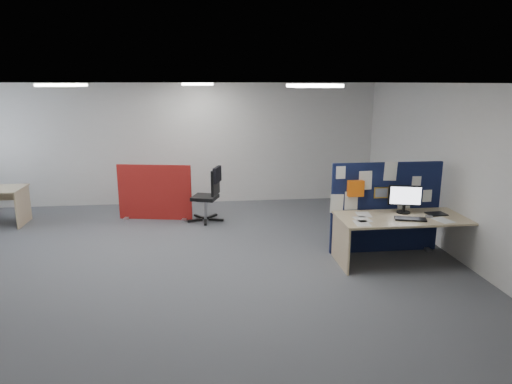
{
  "coord_description": "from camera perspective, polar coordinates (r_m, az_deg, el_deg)",
  "views": [
    {
      "loc": [
        0.6,
        -6.81,
        2.72
      ],
      "look_at": [
        1.4,
        0.23,
        1.0
      ],
      "focal_mm": 32.0,
      "sensor_mm": 36.0,
      "label": 1
    }
  ],
  "objects": [
    {
      "name": "navy_divider",
      "position": [
        7.64,
        15.72,
        -1.83
      ],
      "size": [
        1.82,
        0.3,
        1.49
      ],
      "color": "#0F1937",
      "rests_on": "floor"
    },
    {
      "name": "paper_tray",
      "position": [
        7.56,
        21.63,
        -2.56
      ],
      "size": [
        0.3,
        0.24,
        0.01
      ],
      "primitive_type": "cube",
      "rotation": [
        0.0,
        0.0,
        0.08
      ],
      "color": "black",
      "rests_on": "main_desk"
    },
    {
      "name": "floor",
      "position": [
        7.36,
        -10.82,
        -8.32
      ],
      "size": [
        9.0,
        9.0,
        0.0
      ],
      "primitive_type": "plane",
      "color": "#54575C",
      "rests_on": "ground"
    },
    {
      "name": "monitor_main",
      "position": [
        7.41,
        18.08,
        -0.69
      ],
      "size": [
        0.49,
        0.21,
        0.44
      ],
      "rotation": [
        0.0,
        0.0,
        -0.26
      ],
      "color": "black",
      "rests_on": "main_desk"
    },
    {
      "name": "office_chair",
      "position": [
        9.02,
        -5.74,
        0.11
      ],
      "size": [
        0.73,
        0.69,
        1.09
      ],
      "rotation": [
        0.0,
        0.0,
        -0.33
      ],
      "color": "black",
      "rests_on": "floor"
    },
    {
      "name": "wall_back",
      "position": [
        10.42,
        -9.81,
        5.89
      ],
      "size": [
        9.0,
        0.02,
        2.7
      ],
      "primitive_type": "cube",
      "color": "silver",
      "rests_on": "floor"
    },
    {
      "name": "mouse",
      "position": [
        7.35,
        20.8,
        -2.88
      ],
      "size": [
        0.1,
        0.07,
        0.03
      ],
      "primitive_type": "cube",
      "rotation": [
        0.0,
        0.0,
        -0.08
      ],
      "color": "#9D9DA2",
      "rests_on": "main_desk"
    },
    {
      "name": "ceiling",
      "position": [
        6.84,
        -11.85,
        13.19
      ],
      "size": [
        9.0,
        7.0,
        0.02
      ],
      "primitive_type": "cube",
      "color": "white",
      "rests_on": "wall_back"
    },
    {
      "name": "wall_front",
      "position": [
        3.63,
        -15.66,
        -9.08
      ],
      "size": [
        9.0,
        0.02,
        2.7
      ],
      "primitive_type": "cube",
      "color": "silver",
      "rests_on": "floor"
    },
    {
      "name": "wall_right",
      "position": [
        7.97,
        22.95,
        2.65
      ],
      "size": [
        0.02,
        7.0,
        2.7
      ],
      "primitive_type": "cube",
      "color": "silver",
      "rests_on": "floor"
    },
    {
      "name": "ceiling_lights",
      "position": [
        7.48,
        -8.77,
        13.1
      ],
      "size": [
        4.1,
        4.1,
        0.04
      ],
      "color": "white",
      "rests_on": "ceiling"
    },
    {
      "name": "main_desk",
      "position": [
        7.34,
        17.82,
        -4.07
      ],
      "size": [
        2.01,
        0.89,
        0.73
      ],
      "color": "tan",
      "rests_on": "floor"
    },
    {
      "name": "red_divider",
      "position": [
        9.36,
        -12.54,
        -0.11
      ],
      "size": [
        1.47,
        0.34,
        1.12
      ],
      "rotation": [
        0.0,
        0.0,
        -0.19
      ],
      "color": "maroon",
      "rests_on": "floor"
    },
    {
      "name": "keyboard",
      "position": [
        7.13,
        18.74,
        -3.21
      ],
      "size": [
        0.48,
        0.3,
        0.02
      ],
      "primitive_type": "cube",
      "rotation": [
        0.0,
        0.0,
        -0.3
      ],
      "color": "black",
      "rests_on": "main_desk"
    },
    {
      "name": "desk_papers",
      "position": [
        7.03,
        15.55,
        -3.3
      ],
      "size": [
        1.49,
        0.75,
        0.0
      ],
      "color": "white",
      "rests_on": "main_desk"
    }
  ]
}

